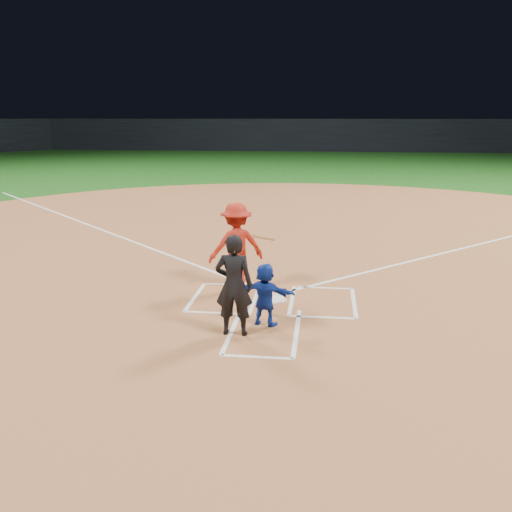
# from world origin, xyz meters

# --- Properties ---
(ground) EXTENTS (120.00, 120.00, 0.00)m
(ground) POSITION_xyz_m (0.00, 0.00, 0.00)
(ground) COLOR #134812
(ground) RESTS_ON ground
(home_plate_dirt) EXTENTS (28.00, 28.00, 0.01)m
(home_plate_dirt) POSITION_xyz_m (0.00, 6.00, 0.01)
(home_plate_dirt) COLOR #995932
(home_plate_dirt) RESTS_ON ground
(stadium_wall_far) EXTENTS (80.00, 1.20, 3.20)m
(stadium_wall_far) POSITION_xyz_m (0.00, 48.00, 1.60)
(stadium_wall_far) COLOR black
(stadium_wall_far) RESTS_ON ground
(home_plate) EXTENTS (0.60, 0.60, 0.02)m
(home_plate) POSITION_xyz_m (0.00, 0.00, 0.02)
(home_plate) COLOR white
(home_plate) RESTS_ON home_plate_dirt
(catcher) EXTENTS (1.08, 0.63, 1.11)m
(catcher) POSITION_xyz_m (-0.02, -1.40, 0.57)
(catcher) COLOR #13319F
(catcher) RESTS_ON home_plate_dirt
(umpire) EXTENTS (0.63, 0.41, 1.72)m
(umpire) POSITION_xyz_m (-0.49, -1.90, 0.87)
(umpire) COLOR black
(umpire) RESTS_ON home_plate_dirt
(chalk_markings) EXTENTS (28.35, 17.32, 0.01)m
(chalk_markings) POSITION_xyz_m (0.00, 5.29, 0.01)
(chalk_markings) COLOR white
(chalk_markings) RESTS_ON home_plate_dirt
(batter_at_plate) EXTENTS (1.47, 1.11, 1.82)m
(batter_at_plate) POSITION_xyz_m (-0.85, 0.72, 0.92)
(batter_at_plate) COLOR #B22013
(batter_at_plate) RESTS_ON home_plate_dirt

